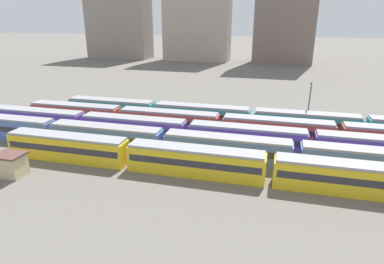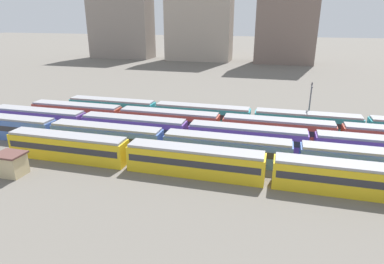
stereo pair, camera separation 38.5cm
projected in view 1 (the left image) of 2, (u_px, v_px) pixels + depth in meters
ground_plane at (91, 134)px, 58.17m from camera, size 600.00×600.00×0.00m
train_track_0 at (270, 169)px, 40.59m from camera, size 74.70×3.06×3.75m
train_track_1 at (227, 149)px, 46.80m from camera, size 93.60×3.06×3.75m
train_track_2 at (311, 143)px, 48.73m from camera, size 112.50×3.06×3.75m
train_track_3 at (277, 129)px, 54.67m from camera, size 93.60×3.06×3.75m
train_track_4 at (252, 118)px, 60.51m from camera, size 74.70×3.06×3.75m
catenary_pole_1 at (309, 103)px, 60.05m from camera, size 0.24×3.20×8.51m
signal_hut at (11, 165)px, 42.62m from camera, size 3.60×3.00×3.04m
distant_building_0 at (118, 14)px, 156.87m from camera, size 29.79×12.55×41.26m
distant_building_1 at (197, 11)px, 147.19m from camera, size 29.61×12.02×43.59m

